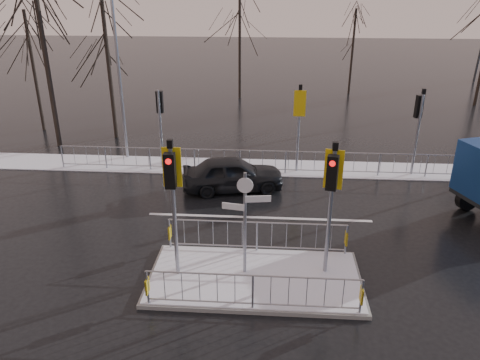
{
  "coord_description": "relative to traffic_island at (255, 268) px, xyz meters",
  "views": [
    {
      "loc": [
        0.37,
        -11.06,
        7.88
      ],
      "look_at": [
        -0.63,
        2.99,
        1.8
      ],
      "focal_mm": 35.0,
      "sensor_mm": 36.0,
      "label": 1
    }
  ],
  "objects": [
    {
      "name": "tree_far_a",
      "position": [
        -1.99,
        21.99,
        4.43
      ],
      "size": [
        3.75,
        3.75,
        7.08
      ],
      "color": "black",
      "rests_on": "ground"
    },
    {
      "name": "street_lamp_left",
      "position": [
        -6.42,
        9.49,
        4.1
      ],
      "size": [
        1.25,
        0.18,
        8.2
      ],
      "color": "gray",
      "rests_on": "ground"
    },
    {
      "name": "snow_verge",
      "position": [
        0.01,
        8.59,
        -0.37
      ],
      "size": [
        30.0,
        2.0,
        0.04
      ],
      "primitive_type": "cube",
      "color": "white",
      "rests_on": "ground"
    },
    {
      "name": "far_kerb_fixtures",
      "position": [
        0.31,
        8.08,
        0.63
      ],
      "size": [
        18.0,
        0.65,
        3.83
      ],
      "color": "gray",
      "rests_on": "ground"
    },
    {
      "name": "traffic_island",
      "position": [
        0.0,
        0.0,
        0.0
      ],
      "size": [
        6.0,
        3.04,
        4.15
      ],
      "color": "slate",
      "rests_on": "ground"
    },
    {
      "name": "ground",
      "position": [
        0.01,
        -0.01,
        -0.39
      ],
      "size": [
        120.0,
        120.0,
        0.0
      ],
      "primitive_type": "plane",
      "color": "black",
      "rests_on": "ground"
    },
    {
      "name": "car_far_lane",
      "position": [
        -1.13,
        6.16,
        0.3
      ],
      "size": [
        4.28,
        2.4,
        1.38
      ],
      "primitive_type": "imported",
      "rotation": [
        0.0,
        0.0,
        1.77
      ],
      "color": "black",
      "rests_on": "ground"
    },
    {
      "name": "lane_markings",
      "position": [
        0.01,
        -0.34,
        -0.39
      ],
      "size": [
        8.0,
        11.38,
        0.01
      ],
      "color": "silver",
      "rests_on": "ground"
    },
    {
      "name": "tree_near_b",
      "position": [
        -7.99,
        12.49,
        4.76
      ],
      "size": [
        4.0,
        4.0,
        7.55
      ],
      "color": "black",
      "rests_on": "ground"
    },
    {
      "name": "tree_near_a",
      "position": [
        -10.49,
        10.99,
        5.72
      ],
      "size": [
        4.75,
        4.75,
        8.97
      ],
      "color": "black",
      "rests_on": "ground"
    },
    {
      "name": "tree_far_b",
      "position": [
        6.01,
        23.99,
        3.79
      ],
      "size": [
        3.25,
        3.25,
        6.14
      ],
      "color": "black",
      "rests_on": "ground"
    },
    {
      "name": "tree_near_c",
      "position": [
        -12.49,
        13.49,
        4.11
      ],
      "size": [
        3.5,
        3.5,
        6.61
      ],
      "color": "black",
      "rests_on": "ground"
    }
  ]
}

